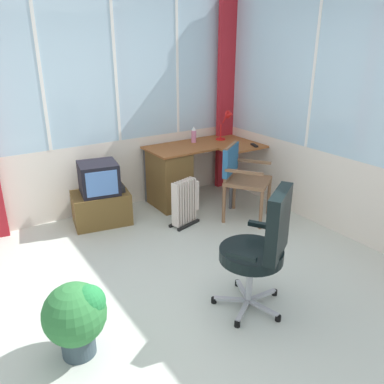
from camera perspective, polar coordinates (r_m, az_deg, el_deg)
name	(u,v)px	position (r m, az deg, el deg)	size (l,w,h in m)	color
ground	(189,308)	(3.33, -0.49, -16.66)	(5.19, 5.42, 0.06)	beige
north_window_panel	(82,102)	(4.71, -15.85, 12.64)	(4.19, 0.07, 2.74)	silver
east_window_panel	(372,113)	(4.23, 24.92, 10.48)	(0.07, 4.42, 2.74)	silver
curtain_corner	(227,95)	(5.55, 5.18, 14.05)	(0.31, 0.07, 2.64)	#B3202A
desk	(174,175)	(5.00, -2.69, 2.58)	(1.40, 0.88, 0.75)	brown
desk_lamp	(228,120)	(5.30, 5.29, 10.47)	(0.23, 0.19, 0.41)	red
tv_remote	(254,145)	(5.07, 9.14, 6.79)	(0.04, 0.15, 0.02)	black
spray_bottle	(194,135)	(5.17, 0.26, 8.42)	(0.06, 0.06, 0.22)	pink
wooden_armchair	(239,171)	(4.60, 6.86, 3.01)	(0.67, 0.67, 0.90)	brown
office_chair	(262,244)	(3.01, 10.28, -7.50)	(0.62, 0.59, 1.03)	#B7B7BF
tv_on_stand	(101,197)	(4.62, -13.26, -0.71)	(0.71, 0.55, 0.74)	brown
space_heater	(186,202)	(4.49, -0.92, -1.49)	(0.41, 0.26, 0.55)	silver
potted_plant	(77,315)	(2.82, -16.57, -16.95)	(0.43, 0.43, 0.54)	#35464F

